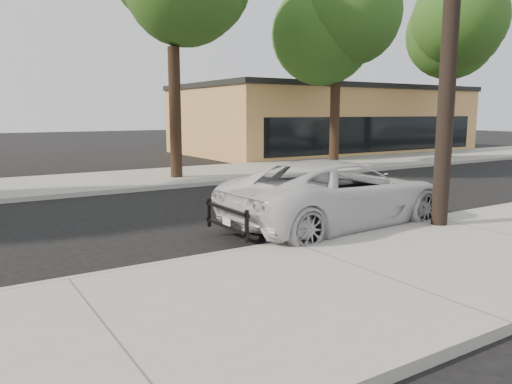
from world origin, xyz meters
TOP-DOWN VIEW (x-y plane):
  - ground at (0.00, 0.00)m, footprint 120.00×120.00m
  - near_sidewalk at (0.00, -4.30)m, footprint 90.00×4.40m
  - far_sidewalk at (0.00, 8.50)m, footprint 90.00×5.00m
  - curb_near at (0.00, -2.10)m, footprint 90.00×0.12m
  - building_main at (16.00, 16.00)m, footprint 18.00×10.00m
  - utility_pole at (3.60, -2.70)m, footprint 1.40×0.34m
  - tree_d at (10.20, 7.95)m, footprint 4.50×4.35m
  - tree_e at (18.21, 7.74)m, footprint 4.80×4.65m
  - police_cruiser at (2.01, -1.19)m, footprint 5.60×2.83m

SIDE VIEW (x-z plane):
  - ground at x=0.00m, z-range 0.00..0.00m
  - near_sidewalk at x=0.00m, z-range 0.00..0.15m
  - far_sidewalk at x=0.00m, z-range 0.00..0.15m
  - curb_near at x=0.00m, z-range -0.01..0.15m
  - police_cruiser at x=2.01m, z-range 0.00..1.52m
  - building_main at x=16.00m, z-range 0.00..4.00m
  - utility_pole at x=3.60m, z-range 0.20..9.20m
  - tree_d at x=10.20m, z-range 1.99..10.74m
  - tree_e at x=18.21m, z-range 2.07..11.32m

